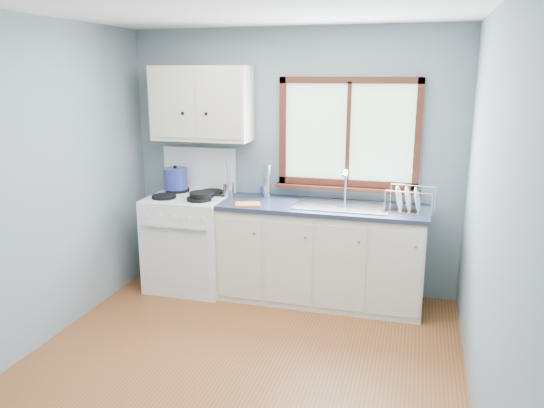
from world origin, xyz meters
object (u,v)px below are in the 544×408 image
(gas_range, at_px, (190,239))
(base_cabinets, at_px, (321,258))
(utensil_crock, at_px, (229,190))
(dish_rack, at_px, (409,204))
(skillet, at_px, (202,195))
(sink, at_px, (341,213))
(stockpot, at_px, (176,178))
(thermos, at_px, (267,181))

(gas_range, distance_m, base_cabinets, 1.31)
(utensil_crock, bearing_deg, dish_rack, -2.76)
(gas_range, xyz_separation_m, skillet, (0.20, -0.14, 0.49))
(sink, bearing_deg, dish_rack, 0.89)
(dish_rack, bearing_deg, utensil_crock, -176.51)
(base_cabinets, xyz_separation_m, utensil_crock, (-0.93, 0.09, 0.58))
(gas_range, xyz_separation_m, base_cabinets, (1.31, 0.02, -0.08))
(sink, relative_size, dish_rack, 1.91)
(sink, distance_m, dish_rack, 0.59)
(base_cabinets, bearing_deg, dish_rack, 0.65)
(skillet, bearing_deg, base_cabinets, 8.12)
(base_cabinets, xyz_separation_m, dish_rack, (0.76, 0.01, 0.57))
(stockpot, bearing_deg, utensil_crock, -1.99)
(thermos, bearing_deg, dish_rack, -6.15)
(base_cabinets, distance_m, stockpot, 1.64)
(gas_range, bearing_deg, dish_rack, 0.76)
(stockpot, distance_m, utensil_crock, 0.57)
(thermos, bearing_deg, utensil_crock, -170.43)
(utensil_crock, bearing_deg, skillet, -125.27)
(base_cabinets, xyz_separation_m, stockpot, (-1.50, 0.11, 0.66))
(skillet, distance_m, utensil_crock, 0.30)
(skillet, bearing_deg, sink, 6.98)
(sink, xyz_separation_m, dish_rack, (0.58, 0.01, 0.12))
(skillet, height_order, thermos, thermos)
(stockpot, height_order, dish_rack, stockpot)
(sink, relative_size, skillet, 2.44)
(thermos, distance_m, dish_rack, 1.34)
(skillet, height_order, utensil_crock, utensil_crock)
(thermos, relative_size, dish_rack, 0.73)
(utensil_crock, bearing_deg, sink, -4.67)
(gas_range, distance_m, sink, 1.53)
(stockpot, bearing_deg, skillet, -34.30)
(base_cabinets, relative_size, dish_rack, 4.22)
(stockpot, bearing_deg, thermos, 2.57)
(base_cabinets, height_order, sink, sink)
(utensil_crock, bearing_deg, stockpot, 178.01)
(gas_range, relative_size, dish_rack, 3.10)
(base_cabinets, xyz_separation_m, thermos, (-0.57, 0.15, 0.67))
(base_cabinets, xyz_separation_m, sink, (0.18, -0.00, 0.45))
(sink, bearing_deg, thermos, 168.45)
(stockpot, distance_m, dish_rack, 2.26)
(dish_rack, bearing_deg, gas_range, -172.99)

